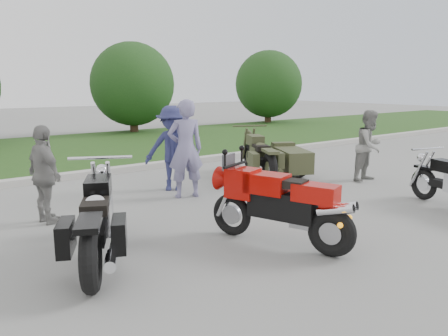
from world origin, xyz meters
TOP-DOWN VIEW (x-y plane):
  - ground at (0.00, 0.00)m, footprint 80.00×80.00m
  - curb at (0.00, 6.00)m, footprint 60.00×0.30m
  - grass_strip at (0.00, 10.15)m, footprint 60.00×8.00m
  - tree_mid_right at (4.00, 13.50)m, footprint 3.60×3.60m
  - tree_far_right at (12.00, 13.50)m, footprint 3.60×3.60m
  - sportbike_red at (-0.33, -0.13)m, footprint 0.93×2.08m
  - cruiser_left at (-2.57, 0.82)m, footprint 1.27×2.39m
  - cruiser_sidecar at (2.77, 3.14)m, footprint 1.88×2.38m
  - person_stripe at (0.04, 2.92)m, footprint 0.81×0.65m
  - person_grey at (4.21, 1.65)m, footprint 0.84×0.69m
  - person_denim at (0.14, 3.58)m, footprint 1.32×1.19m
  - person_back at (-2.62, 2.86)m, footprint 0.55×0.98m

SIDE VIEW (x-z plane):
  - ground at x=0.00m, z-range 0.00..0.00m
  - grass_strip at x=0.00m, z-range 0.00..0.14m
  - curb at x=0.00m, z-range 0.00..0.15m
  - cruiser_sidecar at x=2.77m, z-range -0.03..0.95m
  - cruiser_left at x=-2.57m, z-range 0.01..1.00m
  - sportbike_red at x=-0.33m, z-range 0.09..1.12m
  - person_back at x=-2.62m, z-range 0.00..1.59m
  - person_grey at x=4.21m, z-range 0.00..1.63m
  - person_denim at x=0.14m, z-range 0.00..1.77m
  - person_stripe at x=0.04m, z-range 0.00..1.93m
  - tree_mid_right at x=4.00m, z-range 0.19..4.19m
  - tree_far_right at x=12.00m, z-range 0.19..4.19m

